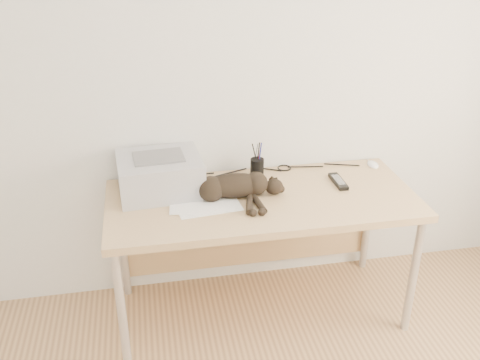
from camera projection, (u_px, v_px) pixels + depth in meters
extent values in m
plane|color=silver|center=(249.00, 72.00, 2.83)|extent=(3.50, 0.00, 3.50)
cube|color=tan|center=(262.00, 200.00, 2.77)|extent=(1.60, 0.70, 0.04)
cylinder|color=#BCBCBF|center=(122.00, 312.00, 2.55)|extent=(0.04, 0.04, 0.70)
cylinder|color=#BCBCBF|center=(413.00, 276.00, 2.80)|extent=(0.04, 0.04, 0.70)
cylinder|color=#BCBCBF|center=(123.00, 244.00, 3.08)|extent=(0.04, 0.04, 0.70)
cylinder|color=#BCBCBF|center=(368.00, 219.00, 3.33)|extent=(0.04, 0.04, 0.70)
cube|color=tan|center=(249.00, 221.00, 3.21)|extent=(1.48, 0.02, 0.60)
cube|color=#ADADB2|center=(160.00, 174.00, 2.79)|extent=(0.45, 0.39, 0.19)
cube|color=black|center=(160.00, 173.00, 2.78)|extent=(0.36, 0.05, 0.11)
cube|color=slate|center=(158.00, 157.00, 2.74)|extent=(0.27, 0.20, 0.01)
cube|color=white|center=(208.00, 204.00, 2.69)|extent=(0.34, 0.26, 0.00)
cube|color=white|center=(201.00, 202.00, 2.70)|extent=(0.34, 0.25, 0.00)
ellipsoid|color=black|center=(235.00, 186.00, 2.74)|extent=(0.31, 0.14, 0.13)
sphere|color=black|center=(211.00, 189.00, 2.71)|extent=(0.13, 0.13, 0.13)
ellipsoid|color=black|center=(274.00, 187.00, 2.77)|extent=(0.10, 0.09, 0.08)
cone|color=black|center=(272.00, 178.00, 2.79)|extent=(0.03, 0.04, 0.04)
cone|color=black|center=(276.00, 179.00, 2.79)|extent=(0.03, 0.05, 0.04)
cylinder|color=black|center=(250.00, 204.00, 2.66)|extent=(0.04, 0.18, 0.03)
cylinder|color=black|center=(258.00, 203.00, 2.67)|extent=(0.04, 0.18, 0.03)
cylinder|color=black|center=(186.00, 195.00, 2.76)|extent=(0.20, 0.03, 0.02)
imported|color=white|center=(192.00, 171.00, 2.93)|extent=(0.14, 0.14, 0.09)
cylinder|color=black|center=(257.00, 168.00, 2.96)|extent=(0.08, 0.08, 0.10)
cylinder|color=#990C0C|center=(255.00, 156.00, 2.93)|extent=(0.01, 0.01, 0.14)
cylinder|color=navy|center=(259.00, 155.00, 2.94)|extent=(0.01, 0.01, 0.14)
cylinder|color=black|center=(258.00, 157.00, 2.92)|extent=(0.01, 0.01, 0.14)
cube|color=slate|center=(203.00, 189.00, 2.82)|extent=(0.14, 0.20, 0.02)
cube|color=black|center=(338.00, 181.00, 2.90)|extent=(0.05, 0.19, 0.02)
ellipsoid|color=white|center=(373.00, 163.00, 3.11)|extent=(0.07, 0.11, 0.03)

